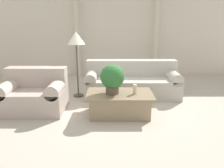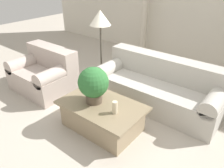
# 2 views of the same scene
# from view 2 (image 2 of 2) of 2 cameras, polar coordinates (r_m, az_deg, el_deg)

# --- Properties ---
(ground_plane) EXTENTS (16.00, 16.00, 0.00)m
(ground_plane) POSITION_cam_2_polar(r_m,az_deg,el_deg) (3.88, 0.32, -7.49)
(ground_plane) COLOR #BCB2A3
(sofa_long) EXTENTS (2.26, 0.89, 0.86)m
(sofa_long) POSITION_cam_2_polar(r_m,az_deg,el_deg) (4.05, 12.04, -0.73)
(sofa_long) COLOR #B7B2A8
(sofa_long) RESTS_ON ground_plane
(loveseat) EXTENTS (1.25, 0.89, 0.86)m
(loveseat) POSITION_cam_2_polar(r_m,az_deg,el_deg) (4.66, -17.23, 2.76)
(loveseat) COLOR #BBAAA0
(loveseat) RESTS_ON ground_plane
(coffee_table) EXTENTS (1.29, 0.81, 0.44)m
(coffee_table) POSITION_cam_2_polar(r_m,az_deg,el_deg) (3.44, -2.60, -8.26)
(coffee_table) COLOR #998466
(coffee_table) RESTS_ON ground_plane
(potted_plant) EXTENTS (0.46, 0.46, 0.57)m
(potted_plant) POSITION_cam_2_polar(r_m,az_deg,el_deg) (3.23, -4.88, 0.10)
(potted_plant) COLOR brown
(potted_plant) RESTS_ON coffee_table
(pillar_candle) EXTENTS (0.08, 0.08, 0.19)m
(pillar_candle) POSITION_cam_2_polar(r_m,az_deg,el_deg) (3.08, 0.74, -6.12)
(pillar_candle) COLOR beige
(pillar_candle) RESTS_ON coffee_table
(floor_lamp) EXTENTS (0.42, 0.42, 1.56)m
(floor_lamp) POSITION_cam_2_polar(r_m,az_deg,el_deg) (4.36, -3.09, 16.05)
(floor_lamp) COLOR #4C473D
(floor_lamp) RESTS_ON ground_plane
(column_left) EXTENTS (0.25, 0.25, 2.57)m
(column_left) POSITION_cam_2_polar(r_m,az_deg,el_deg) (6.31, 8.61, 19.25)
(column_left) COLOR beige
(column_left) RESTS_ON ground_plane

